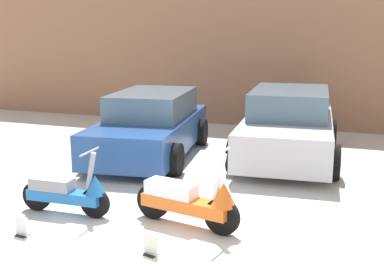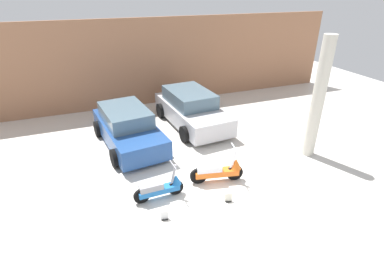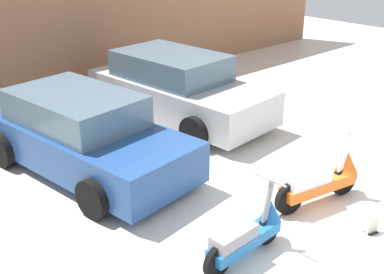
{
  "view_description": "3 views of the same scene",
  "coord_description": "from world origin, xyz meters",
  "px_view_note": "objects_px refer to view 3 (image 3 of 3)",
  "views": [
    {
      "loc": [
        2.39,
        -5.07,
        2.61
      ],
      "look_at": [
        -0.1,
        2.04,
        0.92
      ],
      "focal_mm": 45.0,
      "sensor_mm": 36.0,
      "label": 1
    },
    {
      "loc": [
        -3.01,
        -5.91,
        5.21
      ],
      "look_at": [
        0.06,
        2.13,
        0.83
      ],
      "focal_mm": 28.0,
      "sensor_mm": 36.0,
      "label": 2
    },
    {
      "loc": [
        -5.3,
        -2.7,
        3.82
      ],
      "look_at": [
        -0.46,
        2.65,
        0.67
      ],
      "focal_mm": 45.0,
      "sensor_mm": 36.0,
      "label": 3
    }
  ],
  "objects_px": {
    "car_rear_left": "(84,135)",
    "car_rear_center": "(177,88)",
    "scooter_front_right": "(322,179)",
    "placard_near_right_scooter": "(372,226)",
    "scooter_front_left": "(248,233)"
  },
  "relations": [
    {
      "from": "car_rear_left",
      "to": "car_rear_center",
      "type": "distance_m",
      "value": 2.86
    },
    {
      "from": "scooter_front_right",
      "to": "car_rear_left",
      "type": "bearing_deg",
      "value": 133.31
    },
    {
      "from": "car_rear_left",
      "to": "car_rear_center",
      "type": "xyz_separation_m",
      "value": [
        2.74,
        0.81,
        0.03
      ]
    },
    {
      "from": "scooter_front_right",
      "to": "car_rear_center",
      "type": "distance_m",
      "value": 4.18
    },
    {
      "from": "car_rear_center",
      "to": "placard_near_right_scooter",
      "type": "bearing_deg",
      "value": -14.08
    },
    {
      "from": "car_rear_center",
      "to": "placard_near_right_scooter",
      "type": "distance_m",
      "value": 5.16
    },
    {
      "from": "scooter_front_right",
      "to": "car_rear_center",
      "type": "relative_size",
      "value": 0.37
    },
    {
      "from": "scooter_front_left",
      "to": "car_rear_left",
      "type": "relative_size",
      "value": 0.34
    },
    {
      "from": "placard_near_right_scooter",
      "to": "scooter_front_left",
      "type": "bearing_deg",
      "value": 154.01
    },
    {
      "from": "scooter_front_left",
      "to": "scooter_front_right",
      "type": "relative_size",
      "value": 0.89
    },
    {
      "from": "scooter_front_left",
      "to": "car_rear_left",
      "type": "bearing_deg",
      "value": 92.26
    },
    {
      "from": "scooter_front_left",
      "to": "car_rear_center",
      "type": "relative_size",
      "value": 0.33
    },
    {
      "from": "scooter_front_left",
      "to": "car_rear_left",
      "type": "distance_m",
      "value": 3.47
    },
    {
      "from": "scooter_front_right",
      "to": "car_rear_left",
      "type": "xyz_separation_m",
      "value": [
        -2.05,
        3.31,
        0.25
      ]
    },
    {
      "from": "scooter_front_left",
      "to": "placard_near_right_scooter",
      "type": "height_order",
      "value": "scooter_front_left"
    }
  ]
}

